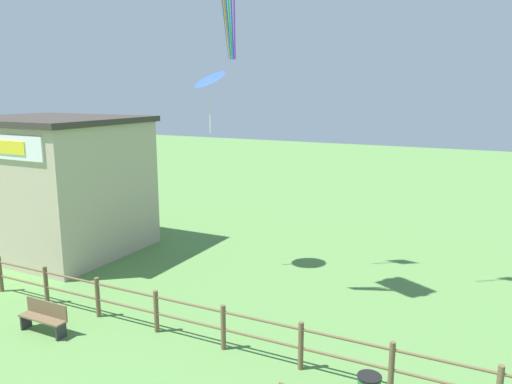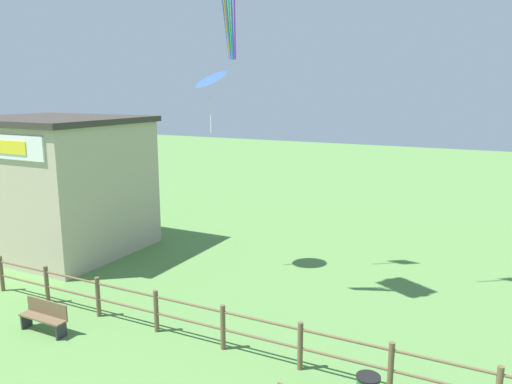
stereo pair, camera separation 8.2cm
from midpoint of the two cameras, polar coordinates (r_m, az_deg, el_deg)
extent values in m
cylinder|color=brown|center=(19.81, -27.29, -8.33)|extent=(0.14, 0.14, 1.28)
cylinder|color=brown|center=(18.12, -22.98, -9.75)|extent=(0.14, 0.14, 1.28)
cylinder|color=brown|center=(16.57, -17.78, -11.38)|extent=(0.14, 0.14, 1.28)
cylinder|color=brown|center=(15.18, -11.49, -13.21)|extent=(0.14, 0.14, 1.28)
cylinder|color=brown|center=(14.03, -3.93, -15.17)|extent=(0.14, 0.14, 1.28)
cylinder|color=brown|center=(13.16, 4.96, -17.11)|extent=(0.14, 0.14, 1.28)
cylinder|color=brown|center=(12.63, 15.03, -18.79)|extent=(0.14, 0.14, 1.28)
cylinder|color=brown|center=(13.83, -3.96, -13.51)|extent=(17.99, 0.07, 0.07)
cylinder|color=brown|center=(14.06, -3.93, -15.40)|extent=(17.99, 0.07, 0.07)
cube|color=#B7A88E|center=(23.52, -22.14, 0.54)|extent=(6.80, 5.75, 5.58)
cube|color=#38332D|center=(23.19, -22.69, 7.62)|extent=(7.10, 6.05, 0.24)
cube|color=brown|center=(16.14, -23.36, -13.13)|extent=(1.60, 0.41, 0.05)
cube|color=brown|center=(16.14, -22.94, -12.13)|extent=(1.60, 0.05, 0.44)
cube|color=#2D2D33|center=(16.76, -24.93, -13.24)|extent=(0.06, 0.36, 0.43)
cube|color=#2D2D33|center=(15.73, -21.54, -14.61)|extent=(0.06, 0.36, 0.43)
cylinder|color=black|center=(11.57, 12.64, -19.90)|extent=(0.53, 0.53, 0.04)
cylinder|color=blue|center=(16.13, -3.90, 19.99)|extent=(0.24, 0.44, 2.88)
cylinder|color=orange|center=(16.08, -3.74, 20.02)|extent=(0.17, 0.46, 2.88)
cylinder|color=blue|center=(16.02, -3.53, 20.05)|extent=(0.09, 0.46, 2.88)
cylinder|color=green|center=(15.97, -3.28, 20.08)|extent=(0.09, 0.46, 2.88)
cylinder|color=blue|center=(15.92, -3.00, 20.11)|extent=(0.17, 0.46, 2.88)
cylinder|color=purple|center=(15.86, -2.68, 20.14)|extent=(0.24, 0.44, 2.88)
cone|color=blue|center=(18.79, -5.46, 12.81)|extent=(1.66, 1.61, 0.69)
cylinder|color=silver|center=(18.80, -5.39, 9.00)|extent=(0.05, 0.05, 1.49)
camera|label=1|loc=(0.04, -90.16, -0.03)|focal=35.00mm
camera|label=2|loc=(0.04, 89.84, 0.03)|focal=35.00mm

